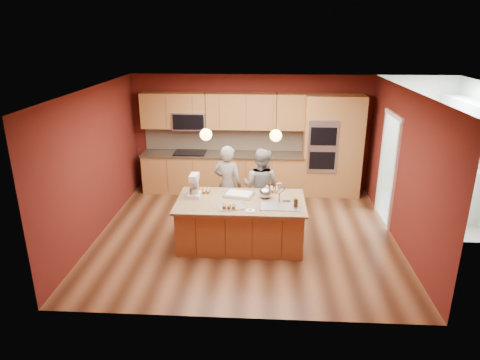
# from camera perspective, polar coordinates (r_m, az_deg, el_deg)

# --- Properties ---
(floor) EXTENTS (5.50, 5.50, 0.00)m
(floor) POSITION_cam_1_polar(r_m,az_deg,el_deg) (8.15, 0.79, -7.16)
(floor) COLOR #442514
(floor) RESTS_ON ground
(ceiling) EXTENTS (5.50, 5.50, 0.00)m
(ceiling) POSITION_cam_1_polar(r_m,az_deg,el_deg) (7.34, 0.89, 12.00)
(ceiling) COLOR silver
(ceiling) RESTS_ON ground
(wall_back) EXTENTS (5.50, 0.00, 5.50)m
(wall_back) POSITION_cam_1_polar(r_m,az_deg,el_deg) (10.05, 1.48, 6.24)
(wall_back) COLOR #531712
(wall_back) RESTS_ON ground
(wall_front) EXTENTS (5.50, 0.00, 5.50)m
(wall_front) POSITION_cam_1_polar(r_m,az_deg,el_deg) (5.32, -0.38, -6.29)
(wall_front) COLOR #531712
(wall_front) RESTS_ON ground
(wall_left) EXTENTS (0.00, 5.00, 5.00)m
(wall_left) POSITION_cam_1_polar(r_m,az_deg,el_deg) (8.23, -18.68, 2.16)
(wall_left) COLOR #531712
(wall_left) RESTS_ON ground
(wall_right) EXTENTS (0.00, 5.00, 5.00)m
(wall_right) POSITION_cam_1_polar(r_m,az_deg,el_deg) (8.01, 20.89, 1.44)
(wall_right) COLOR #531712
(wall_right) RESTS_ON ground
(cabinet_run) EXTENTS (3.74, 0.64, 2.30)m
(cabinet_run) POSITION_cam_1_polar(r_m,az_deg,el_deg) (9.94, -2.51, 3.90)
(cabinet_run) COLOR olive
(cabinet_run) RESTS_ON floor
(oven_column) EXTENTS (1.30, 0.62, 2.30)m
(oven_column) POSITION_cam_1_polar(r_m,az_deg,el_deg) (9.92, 12.16, 4.43)
(oven_column) COLOR olive
(oven_column) RESTS_ON floor
(doorway_trim) EXTENTS (0.08, 1.11, 2.20)m
(doorway_trim) POSITION_cam_1_polar(r_m,az_deg,el_deg) (8.82, 19.08, 1.21)
(doorway_trim) COLOR white
(doorway_trim) RESTS_ON wall_right
(laundry_room) EXTENTS (2.60, 2.70, 2.70)m
(laundry_room) POSITION_cam_1_polar(r_m,az_deg,el_deg) (9.54, 28.53, 6.84)
(laundry_room) COLOR #BABAB3
(laundry_room) RESTS_ON ground
(pendant_left) EXTENTS (0.20, 0.20, 0.80)m
(pendant_left) POSITION_cam_1_polar(r_m,az_deg,el_deg) (7.17, -4.56, 6.09)
(pendant_left) COLOR black
(pendant_left) RESTS_ON ceiling
(pendant_right) EXTENTS (0.20, 0.20, 0.80)m
(pendant_right) POSITION_cam_1_polar(r_m,az_deg,el_deg) (7.10, 4.80, 5.96)
(pendant_right) COLOR black
(pendant_right) RESTS_ON ceiling
(island) EXTENTS (2.24, 1.26, 1.21)m
(island) POSITION_cam_1_polar(r_m,az_deg,el_deg) (7.63, 0.21, -5.57)
(island) COLOR olive
(island) RESTS_ON floor
(person_left) EXTENTS (0.67, 0.54, 1.58)m
(person_left) POSITION_cam_1_polar(r_m,az_deg,el_deg) (8.33, -1.65, -0.64)
(person_left) COLOR black
(person_left) RESTS_ON floor
(person_right) EXTENTS (0.90, 0.81, 1.53)m
(person_right) POSITION_cam_1_polar(r_m,az_deg,el_deg) (8.31, 2.80, -0.89)
(person_right) COLOR gray
(person_right) RESTS_ON floor
(stand_mixer) EXTENTS (0.23, 0.31, 0.41)m
(stand_mixer) POSITION_cam_1_polar(r_m,az_deg,el_deg) (7.64, -6.11, -0.95)
(stand_mixer) COLOR silver
(stand_mixer) RESTS_ON island
(sheet_cake) EXTENTS (0.58, 0.48, 0.05)m
(sheet_cake) POSITION_cam_1_polar(r_m,az_deg,el_deg) (7.70, -0.12, -1.91)
(sheet_cake) COLOR silver
(sheet_cake) RESTS_ON island
(cooling_rack) EXTENTS (0.52, 0.43, 0.02)m
(cooling_rack) POSITION_cam_1_polar(r_m,az_deg,el_deg) (7.21, -1.16, -3.55)
(cooling_rack) COLOR silver
(cooling_rack) RESTS_ON island
(mixing_bowl) EXTENTS (0.23, 0.23, 0.20)m
(mixing_bowl) POSITION_cam_1_polar(r_m,az_deg,el_deg) (7.58, 3.40, -1.72)
(mixing_bowl) COLOR #AAACB0
(mixing_bowl) RESTS_ON island
(plate) EXTENTS (0.17, 0.17, 0.01)m
(plate) POSITION_cam_1_polar(r_m,az_deg,el_deg) (7.06, 1.37, -4.11)
(plate) COLOR white
(plate) RESTS_ON island
(tumbler) EXTENTS (0.07, 0.07, 0.15)m
(tumbler) POSITION_cam_1_polar(r_m,az_deg,el_deg) (7.25, 7.43, -3.06)
(tumbler) COLOR #382010
(tumbler) RESTS_ON island
(phone) EXTENTS (0.14, 0.10, 0.01)m
(phone) POSITION_cam_1_polar(r_m,az_deg,el_deg) (7.48, 6.22, -2.84)
(phone) COLOR black
(phone) RESTS_ON island
(cupcakes_left) EXTENTS (0.30, 0.22, 0.07)m
(cupcakes_left) POSITION_cam_1_polar(r_m,az_deg,el_deg) (7.87, -5.02, -1.40)
(cupcakes_left) COLOR gold
(cupcakes_left) RESTS_ON island
(cupcakes_rack) EXTENTS (0.24, 0.16, 0.07)m
(cupcakes_rack) POSITION_cam_1_polar(r_m,az_deg,el_deg) (7.12, -1.49, -3.49)
(cupcakes_rack) COLOR gold
(cupcakes_rack) RESTS_ON island
(cupcakes_right) EXTENTS (0.26, 0.26, 0.08)m
(cupcakes_right) POSITION_cam_1_polar(r_m,az_deg,el_deg) (7.91, 4.25, -1.24)
(cupcakes_right) COLOR gold
(cupcakes_right) RESTS_ON island
(washer) EXTENTS (0.80, 0.81, 1.07)m
(washer) POSITION_cam_1_polar(r_m,az_deg,el_deg) (9.60, 26.82, -1.68)
(washer) COLOR silver
(washer) RESTS_ON floor
(dryer) EXTENTS (0.81, 0.82, 1.03)m
(dryer) POSITION_cam_1_polar(r_m,az_deg,el_deg) (10.12, 25.84, -0.59)
(dryer) COLOR silver
(dryer) RESTS_ON floor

